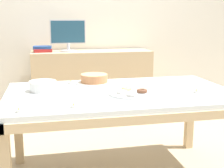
{
  "coord_description": "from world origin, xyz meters",
  "views": [
    {
      "loc": [
        -0.56,
        -2.29,
        1.28
      ],
      "look_at": [
        -0.07,
        -0.0,
        0.79
      ],
      "focal_mm": 50.0,
      "sensor_mm": 36.0,
      "label": 1
    }
  ],
  "objects": [
    {
      "name": "tealight_near_front",
      "position": [
        -0.4,
        -0.39,
        0.74
      ],
      "size": [
        0.04,
        0.04,
        0.04
      ],
      "color": "silver",
      "rests_on": "dining_table"
    },
    {
      "name": "wall_back",
      "position": [
        0.0,
        1.81,
        1.3
      ],
      "size": [
        8.0,
        0.1,
        2.6
      ],
      "primitive_type": "cube",
      "color": "silver",
      "rests_on": "ground"
    },
    {
      "name": "cake_chocolate_round",
      "position": [
        -0.15,
        0.33,
        0.77
      ],
      "size": [
        0.32,
        0.32,
        0.08
      ],
      "color": "white",
      "rests_on": "dining_table"
    },
    {
      "name": "plate_stack",
      "position": [
        -0.59,
        0.13,
        0.77
      ],
      "size": [
        0.21,
        0.21,
        0.08
      ],
      "color": "white",
      "rests_on": "dining_table"
    },
    {
      "name": "tealight_near_cakes",
      "position": [
        -0.36,
        0.36,
        0.74
      ],
      "size": [
        0.04,
        0.04,
        0.04
      ],
      "color": "silver",
      "rests_on": "dining_table"
    },
    {
      "name": "tealight_right_edge",
      "position": [
        -0.73,
        -0.42,
        0.74
      ],
      "size": [
        0.04,
        0.04,
        0.04
      ],
      "color": "silver",
      "rests_on": "dining_table"
    },
    {
      "name": "book_stack",
      "position": [
        -0.59,
        1.51,
        0.93
      ],
      "size": [
        0.22,
        0.2,
        0.07
      ],
      "color": "maroon",
      "rests_on": "sideboard"
    },
    {
      "name": "pastry_platter",
      "position": [
        0.05,
        -0.13,
        0.75
      ],
      "size": [
        0.33,
        0.33,
        0.04
      ],
      "color": "white",
      "rests_on": "dining_table"
    },
    {
      "name": "computer_monitor",
      "position": [
        -0.28,
        1.51,
        1.09
      ],
      "size": [
        0.42,
        0.2,
        0.38
      ],
      "color": "silver",
      "rests_on": "sideboard"
    },
    {
      "name": "tealight_centre",
      "position": [
        0.55,
        -0.17,
        0.74
      ],
      "size": [
        0.04,
        0.04,
        0.04
      ],
      "color": "silver",
      "rests_on": "dining_table"
    },
    {
      "name": "dining_table",
      "position": [
        0.0,
        0.0,
        0.66
      ],
      "size": [
        1.78,
        1.06,
        0.73
      ],
      "color": "silver",
      "rests_on": "ground"
    },
    {
      "name": "sideboard",
      "position": [
        0.0,
        1.51,
        0.45
      ],
      "size": [
        1.46,
        0.44,
        0.9
      ],
      "color": "#D1B284",
      "rests_on": "ground"
    }
  ]
}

